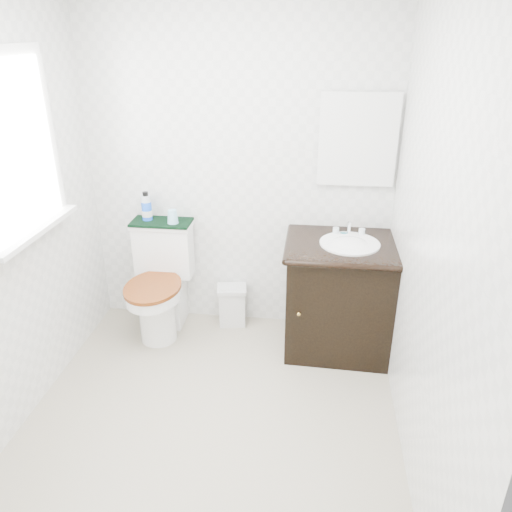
% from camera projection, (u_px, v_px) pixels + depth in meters
% --- Properties ---
extents(floor, '(2.40, 2.40, 0.00)m').
position_uv_depth(floor, '(210.00, 422.00, 2.96)').
color(floor, '#BAB096').
rests_on(floor, ground).
extents(wall_back, '(2.40, 0.00, 2.40)m').
position_uv_depth(wall_back, '(238.00, 172.00, 3.54)').
color(wall_back, silver).
rests_on(wall_back, ground).
extents(wall_front, '(2.40, 0.00, 2.40)m').
position_uv_depth(wall_front, '(105.00, 399.00, 1.38)').
color(wall_front, silver).
rests_on(wall_front, ground).
extents(wall_right, '(0.00, 2.40, 2.40)m').
position_uv_depth(wall_right, '(431.00, 246.00, 2.34)').
color(wall_right, silver).
rests_on(wall_right, ground).
extents(window, '(0.02, 0.70, 0.90)m').
position_uv_depth(window, '(12.00, 148.00, 2.66)').
color(window, white).
rests_on(window, wall_left).
extents(mirror, '(0.50, 0.02, 0.60)m').
position_uv_depth(mirror, '(358.00, 140.00, 3.32)').
color(mirror, silver).
rests_on(mirror, wall_back).
extents(toilet, '(0.45, 0.63, 0.82)m').
position_uv_depth(toilet, '(161.00, 287.00, 3.74)').
color(toilet, white).
rests_on(toilet, floor).
extents(vanity, '(0.78, 0.68, 0.92)m').
position_uv_depth(vanity, '(341.00, 293.00, 3.51)').
color(vanity, black).
rests_on(vanity, floor).
extents(trash_bin, '(0.25, 0.21, 0.32)m').
position_uv_depth(trash_bin, '(232.00, 305.00, 3.89)').
color(trash_bin, silver).
rests_on(trash_bin, floor).
extents(towel, '(0.44, 0.22, 0.02)m').
position_uv_depth(towel, '(161.00, 222.00, 3.66)').
color(towel, black).
rests_on(towel, toilet).
extents(mouthwash_bottle, '(0.07, 0.07, 0.21)m').
position_uv_depth(mouthwash_bottle, '(147.00, 207.00, 3.64)').
color(mouthwash_bottle, blue).
rests_on(mouthwash_bottle, towel).
extents(cup, '(0.08, 0.08, 0.10)m').
position_uv_depth(cup, '(173.00, 217.00, 3.60)').
color(cup, '#92D3EE').
rests_on(cup, towel).
extents(soap_bar, '(0.07, 0.04, 0.02)m').
position_uv_depth(soap_bar, '(344.00, 233.00, 3.47)').
color(soap_bar, '#186473').
rests_on(soap_bar, vanity).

